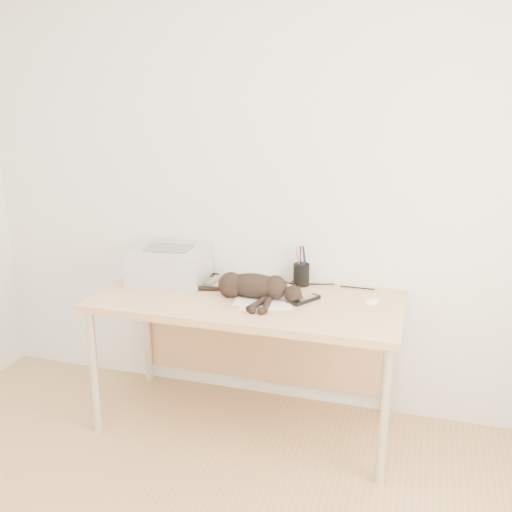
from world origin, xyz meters
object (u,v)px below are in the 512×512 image
(cat, at_px, (251,287))
(mug, at_px, (204,268))
(printer, at_px, (170,264))
(desk, at_px, (251,316))
(mouse, at_px, (372,300))
(pen_cup, at_px, (301,274))

(cat, distance_m, mug, 0.46)
(printer, bearing_deg, mug, 37.75)
(printer, bearing_deg, cat, -15.82)
(mug, bearing_deg, desk, -28.97)
(desk, bearing_deg, mouse, 2.91)
(mug, bearing_deg, mouse, -9.34)
(pen_cup, bearing_deg, mug, -179.01)
(mouse, bearing_deg, desk, -162.25)
(pen_cup, xyz_separation_m, mouse, (0.41, -0.17, -0.05))
(desk, height_order, mouse, mouse)
(desk, relative_size, cat, 2.63)
(cat, xyz_separation_m, mouse, (0.61, 0.11, -0.04))
(printer, bearing_deg, mouse, -2.06)
(cat, relative_size, pen_cup, 2.66)
(printer, distance_m, pen_cup, 0.75)
(desk, xyz_separation_m, printer, (-0.51, 0.07, 0.23))
(printer, bearing_deg, desk, -8.23)
(desk, bearing_deg, pen_cup, 41.90)
(desk, relative_size, mouse, 14.52)
(printer, relative_size, cat, 0.74)
(cat, xyz_separation_m, pen_cup, (0.21, 0.28, 0.00))
(printer, distance_m, mouse, 1.14)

